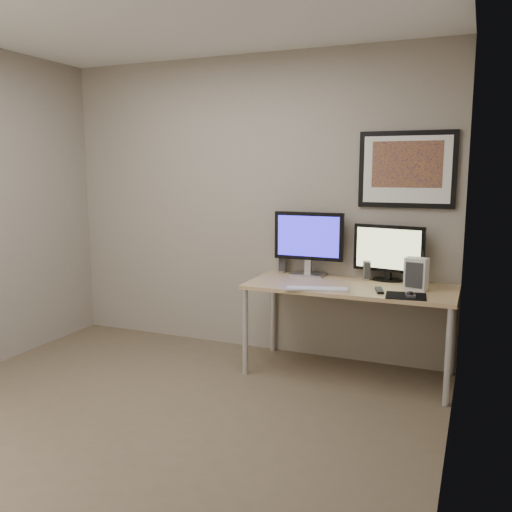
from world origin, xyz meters
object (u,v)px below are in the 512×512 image
(speaker_left, at_px, (282,261))
(keyboard, at_px, (317,289))
(desk, at_px, (350,293))
(framed_art, at_px, (407,169))
(monitor_large, at_px, (309,241))
(monitor_tv, at_px, (388,251))
(fan_unit, at_px, (416,274))
(speaker_right, at_px, (367,270))

(speaker_left, relative_size, keyboard, 0.40)
(desk, height_order, framed_art, framed_art)
(desk, relative_size, keyboard, 3.37)
(speaker_left, bearing_deg, keyboard, -69.77)
(monitor_large, xyz_separation_m, monitor_tv, (0.66, 0.04, -0.06))
(keyboard, xyz_separation_m, fan_unit, (0.68, 0.29, 0.11))
(desk, xyz_separation_m, speaker_left, (-0.68, 0.30, 0.16))
(monitor_tv, xyz_separation_m, fan_unit, (0.25, -0.25, -0.12))
(speaker_left, bearing_deg, fan_unit, -33.88)
(framed_art, xyz_separation_m, speaker_left, (-1.03, -0.03, -0.80))
(speaker_right, height_order, fan_unit, fan_unit)
(desk, distance_m, monitor_large, 0.60)
(keyboard, bearing_deg, speaker_left, 115.30)
(speaker_right, distance_m, fan_unit, 0.47)
(monitor_large, height_order, speaker_left, monitor_large)
(desk, relative_size, monitor_tv, 2.78)
(framed_art, distance_m, monitor_large, 0.97)
(monitor_large, bearing_deg, keyboard, -66.35)
(keyboard, relative_size, fan_unit, 1.96)
(desk, xyz_separation_m, fan_unit, (0.49, 0.02, 0.19))
(desk, distance_m, fan_unit, 0.53)
(speaker_right, bearing_deg, keyboard, -137.17)
(framed_art, distance_m, keyboard, 1.19)
(desk, relative_size, fan_unit, 6.61)
(monitor_large, bearing_deg, monitor_tv, 2.39)
(desk, xyz_separation_m, monitor_tv, (0.24, 0.27, 0.31))
(monitor_large, height_order, keyboard, monitor_large)
(speaker_left, xyz_separation_m, speaker_right, (0.75, -0.05, -0.02))
(monitor_tv, relative_size, keyboard, 1.21)
(keyboard, bearing_deg, monitor_large, 98.95)
(keyboard, height_order, fan_unit, fan_unit)
(keyboard, bearing_deg, fan_unit, 7.36)
(desk, bearing_deg, monitor_tv, 48.36)
(framed_art, distance_m, speaker_right, 0.86)
(monitor_tv, height_order, speaker_left, monitor_tv)
(monitor_large, xyz_separation_m, fan_unit, (0.91, -0.21, -0.18))
(monitor_large, height_order, speaker_right, monitor_large)
(monitor_tv, distance_m, speaker_left, 0.93)
(framed_art, distance_m, monitor_tv, 0.66)
(desk, relative_size, speaker_right, 10.09)
(speaker_right, relative_size, fan_unit, 0.65)
(monitor_large, distance_m, speaker_left, 0.34)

